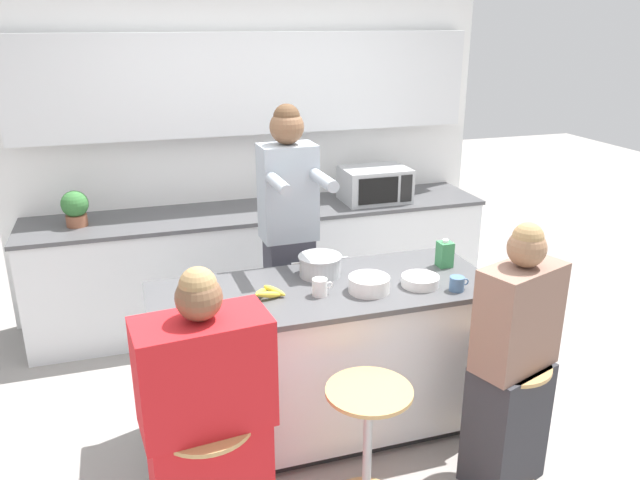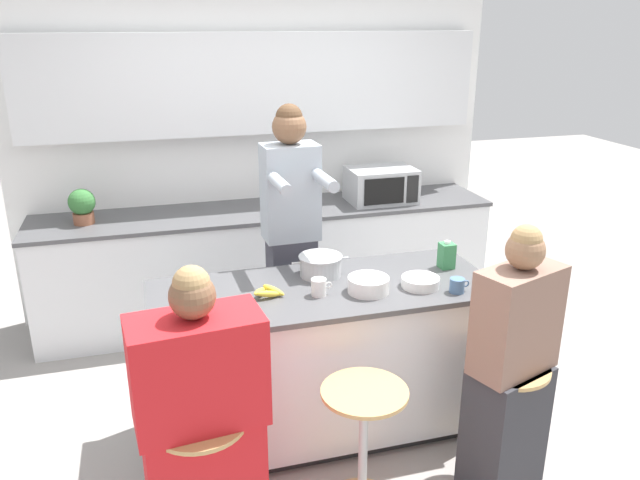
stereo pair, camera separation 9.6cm
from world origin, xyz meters
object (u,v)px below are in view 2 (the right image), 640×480
kitchen_island (324,359)px  fruit_bowl (420,282)px  juice_carton (447,255)px  potted_plant (82,205)px  person_wrapped_blanket (202,426)px  cooking_pot (321,265)px  microwave (381,185)px  bar_stool_leftmost (203,474)px  coffee_cup_near (319,287)px  bar_stool_center (363,441)px  person_cooking (292,248)px  coffee_cup_far (457,285)px  banana_bunch (267,292)px  bar_stool_rightmost (503,413)px  person_seated_near (511,375)px

kitchen_island → fruit_bowl: fruit_bowl is taller
juice_carton → potted_plant: bearing=145.0°
person_wrapped_blanket → cooking_pot: (0.78, 0.87, 0.32)m
cooking_pot → juice_carton: juice_carton is taller
juice_carton → microwave: microwave is taller
bar_stool_leftmost → coffee_cup_near: (0.70, 0.61, 0.56)m
bar_stool_center → person_cooking: person_cooking is taller
bar_stool_leftmost → coffee_cup_far: (1.43, 0.45, 0.55)m
coffee_cup_near → coffee_cup_far: size_ratio=1.01×
bar_stool_leftmost → banana_bunch: size_ratio=3.57×
microwave → bar_stool_rightmost: bearing=-94.2°
bar_stool_leftmost → juice_carton: juice_carton is taller
person_cooking → person_seated_near: (0.80, -1.28, -0.29)m
person_seated_near → coffee_cup_near: person_seated_near is taller
person_cooking → coffee_cup_far: size_ratio=16.21×
person_cooking → banana_bunch: person_cooking is taller
person_seated_near → fruit_bowl: bearing=94.0°
bar_stool_center → juice_carton: size_ratio=4.03×
bar_stool_leftmost → coffee_cup_far: 1.59m
coffee_cup_far → fruit_bowl: bearing=143.2°
coffee_cup_far → microwave: microwave is taller
kitchen_island → coffee_cup_far: coffee_cup_far is taller
bar_stool_leftmost → microwave: bearing=53.0°
bar_stool_rightmost → microwave: microwave is taller
banana_bunch → potted_plant: size_ratio=0.74×
coffee_cup_near → banana_bunch: 0.27m
fruit_bowl → kitchen_island: bearing=165.1°
bar_stool_leftmost → juice_carton: (1.53, 0.78, 0.59)m
banana_bunch → fruit_bowl: bearing=-7.0°
person_seated_near → person_wrapped_blanket: bearing=160.5°
bar_stool_leftmost → coffee_cup_near: size_ratio=5.92×
bar_stool_leftmost → potted_plant: 2.42m
kitchen_island → bar_stool_rightmost: (0.76, -0.67, -0.06)m
person_cooking → banana_bunch: 0.67m
microwave → potted_plant: (-2.26, 0.04, 0.00)m
bar_stool_leftmost → juice_carton: bearing=27.0°
person_wrapped_blanket → cooking_pot: bearing=42.4°
banana_bunch → potted_plant: potted_plant is taller
kitchen_island → potted_plant: 2.14m
bar_stool_leftmost → person_seated_near: bearing=0.2°
person_cooking → coffee_cup_near: person_cooking is taller
kitchen_island → coffee_cup_far: bearing=-20.9°
banana_bunch → potted_plant: (-1.02, 1.59, 0.11)m
kitchen_island → bar_stool_leftmost: bearing=-137.2°
fruit_bowl → person_wrapped_blanket: bearing=-156.0°
bar_stool_center → person_wrapped_blanket: bearing=-178.4°
person_seated_near → banana_bunch: person_seated_near is taller
person_cooking → person_wrapped_blanket: person_cooking is taller
person_seated_near → coffee_cup_far: (-0.08, 0.44, 0.30)m
person_wrapped_blanket → juice_carton: size_ratio=8.28×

